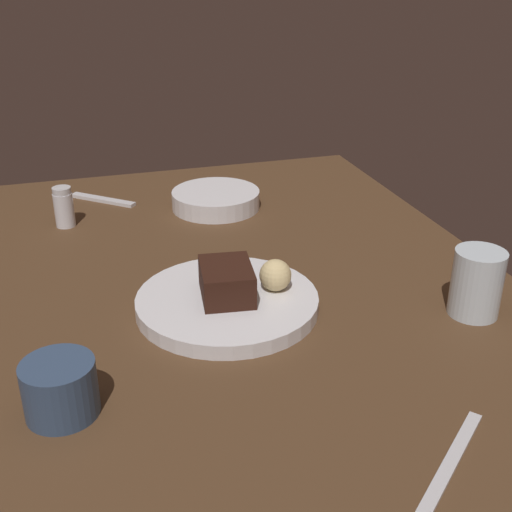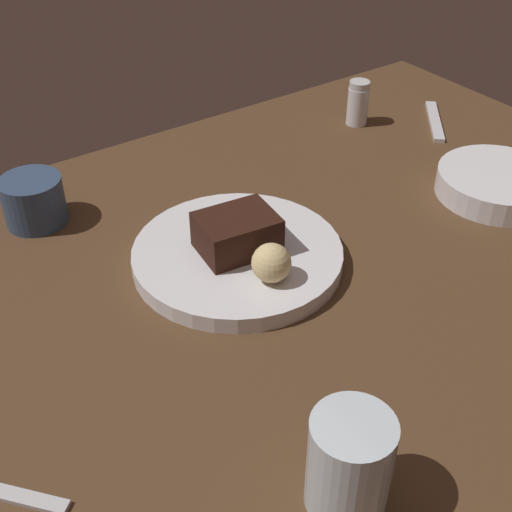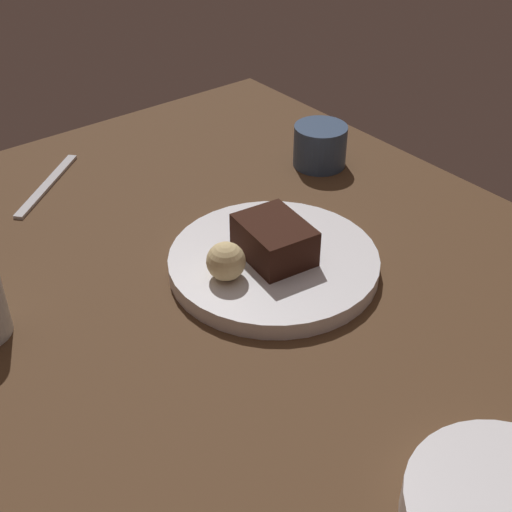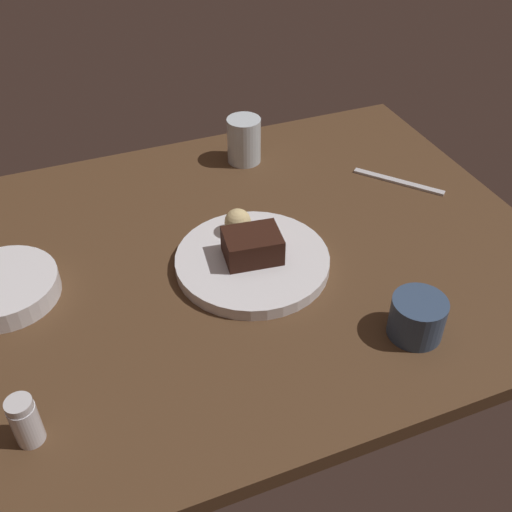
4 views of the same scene
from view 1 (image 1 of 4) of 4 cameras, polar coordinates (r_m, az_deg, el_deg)
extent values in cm
cube|color=#4C331E|center=(103.12, -1.14, -3.24)|extent=(120.00, 84.00, 3.00)
cylinder|color=silver|center=(95.34, -2.51, -4.06)|extent=(26.42, 26.42, 2.18)
cube|color=black|center=(93.67, -2.57, -2.21)|extent=(10.24, 8.35, 4.76)
sphere|color=#DBC184|center=(95.42, 1.69, -1.67)|extent=(4.70, 4.70, 4.70)
cylinder|color=silver|center=(127.71, -16.31, 3.87)|extent=(3.62, 3.62, 6.41)
cylinder|color=silver|center=(126.43, -16.52, 5.47)|extent=(3.44, 3.44, 1.20)
cylinder|color=silver|center=(97.53, 18.61, -2.24)|extent=(7.16, 7.16, 9.77)
cylinder|color=silver|center=(132.07, -3.50, 4.92)|extent=(17.52, 17.52, 3.54)
cylinder|color=#334766|center=(77.64, -16.65, -10.98)|extent=(8.33, 8.33, 6.59)
cube|color=silver|center=(139.33, -13.15, 4.78)|extent=(11.21, 12.50, 0.70)
cube|color=silver|center=(72.43, 16.38, -17.11)|extent=(13.40, 15.36, 0.50)
camera|label=2|loc=(0.89, 48.07, 20.63)|focal=47.89mm
camera|label=3|loc=(1.49, 10.22, 26.68)|focal=48.33mm
camera|label=4|loc=(1.24, -49.53, 27.37)|focal=42.92mm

